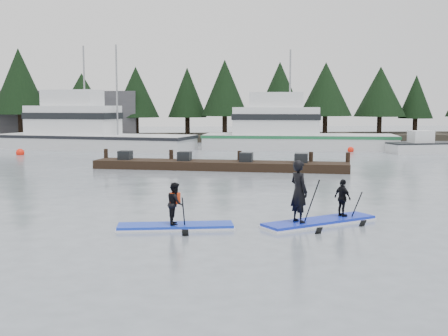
{
  "coord_description": "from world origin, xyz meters",
  "views": [
    {
      "loc": [
        -2.42,
        -15.76,
        3.54
      ],
      "look_at": [
        0.0,
        6.0,
        1.1
      ],
      "focal_mm": 45.0,
      "sensor_mm": 36.0,
      "label": 1
    }
  ],
  "objects": [
    {
      "name": "buoy_c",
      "position": [
        12.09,
        26.11,
        0.0
      ],
      "size": [
        0.51,
        0.51,
        0.51
      ],
      "primitive_type": "sphere",
      "color": "#FF1F0C",
      "rests_on": "ground"
    },
    {
      "name": "paddleboard_duo",
      "position": [
        2.1,
        0.34,
        0.63
      ],
      "size": [
        3.77,
        2.31,
        2.45
      ],
      "rotation": [
        0.0,
        0.0,
        0.42
      ],
      "color": "#142AC1",
      "rests_on": "ground"
    },
    {
      "name": "fishing_boat_medium",
      "position": [
        8.29,
        29.22,
        0.65
      ],
      "size": [
        15.99,
        7.9,
        9.03
      ],
      "rotation": [
        0.0,
        0.0,
        -0.24
      ],
      "color": "silver",
      "rests_on": "ground"
    },
    {
      "name": "fishing_boat_large",
      "position": [
        -8.35,
        31.12,
        0.7
      ],
      "size": [
        16.71,
        10.53,
        9.33
      ],
      "rotation": [
        0.0,
        0.0,
        -0.4
      ],
      "color": "silver",
      "rests_on": "ground"
    },
    {
      "name": "waterfront_building",
      "position": [
        -14.0,
        44.0,
        2.5
      ],
      "size": [
        18.0,
        6.0,
        5.0
      ],
      "primitive_type": "cube",
      "color": "#4C4C51",
      "rests_on": "ground"
    },
    {
      "name": "far_shore",
      "position": [
        0.0,
        42.0,
        0.3
      ],
      "size": [
        70.0,
        8.0,
        0.6
      ],
      "primitive_type": "cube",
      "color": "#2D281E",
      "rests_on": "ground"
    },
    {
      "name": "ground",
      "position": [
        0.0,
        0.0,
        0.0
      ],
      "size": [
        160.0,
        160.0,
        0.0
      ],
      "primitive_type": "plane",
      "color": "slate",
      "rests_on": "ground"
    },
    {
      "name": "skiff",
      "position": [
        17.85,
        24.34,
        0.39
      ],
      "size": [
        6.85,
        2.57,
        0.78
      ],
      "primitive_type": "cube",
      "rotation": [
        0.0,
        0.0,
        0.08
      ],
      "color": "silver",
      "rests_on": "ground"
    },
    {
      "name": "buoy_a",
      "position": [
        -12.59,
        25.92,
        0.0
      ],
      "size": [
        0.59,
        0.59,
        0.59
      ],
      "primitive_type": "sphere",
      "color": "#FF1F0C",
      "rests_on": "ground"
    },
    {
      "name": "floating_dock",
      "position": [
        0.75,
        15.07,
        0.24
      ],
      "size": [
        14.12,
        5.9,
        0.47
      ],
      "primitive_type": "cube",
      "rotation": [
        0.0,
        0.0,
        -0.29
      ],
      "color": "black",
      "rests_on": "ground"
    },
    {
      "name": "buoy_b",
      "position": [
        -4.68,
        22.91,
        0.0
      ],
      "size": [
        0.49,
        0.49,
        0.49
      ],
      "primitive_type": "sphere",
      "color": "#FF1F0C",
      "rests_on": "ground"
    },
    {
      "name": "treeline",
      "position": [
        0.0,
        42.0,
        0.0
      ],
      "size": [
        60.0,
        4.0,
        8.0
      ],
      "primitive_type": null,
      "color": "black",
      "rests_on": "ground"
    },
    {
      "name": "paddleboard_solo",
      "position": [
        -2.05,
        0.26,
        0.41
      ],
      "size": [
        3.34,
        1.1,
        1.81
      ],
      "rotation": [
        0.0,
        0.0,
        -0.02
      ],
      "color": "#1535C9",
      "rests_on": "ground"
    }
  ]
}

